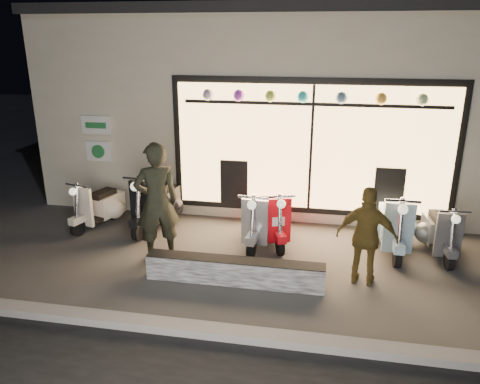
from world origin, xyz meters
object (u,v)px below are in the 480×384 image
(graffiti_barrier, at_px, (235,271))
(scooter_silver, at_px, (262,219))
(woman, at_px, (367,237))
(scooter_red, at_px, (271,217))
(man, at_px, (157,202))

(graffiti_barrier, distance_m, scooter_silver, 1.68)
(scooter_silver, relative_size, woman, 0.94)
(graffiti_barrier, xyz_separation_m, scooter_red, (0.34, 1.78, 0.21))
(scooter_red, distance_m, woman, 2.17)
(man, xyz_separation_m, woman, (3.36, -0.25, -0.24))
(graffiti_barrier, xyz_separation_m, woman, (1.93, 0.36, 0.57))
(woman, bearing_deg, man, 6.16)
(scooter_red, bearing_deg, man, -165.42)
(woman, bearing_deg, scooter_red, -31.24)
(woman, bearing_deg, graffiti_barrier, 21.10)
(graffiti_barrier, bearing_deg, man, 156.63)
(scooter_red, xyz_separation_m, man, (-1.76, -1.17, 0.60))
(graffiti_barrier, xyz_separation_m, man, (-1.43, 0.62, 0.81))
(man, distance_m, woman, 3.38)
(scooter_silver, xyz_separation_m, man, (-1.61, -1.04, 0.59))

